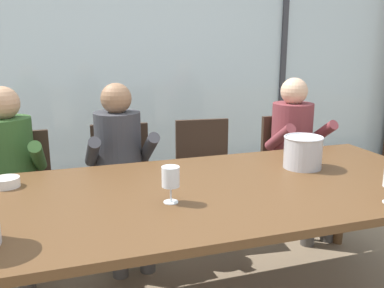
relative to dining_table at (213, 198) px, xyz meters
The scene contains 15 objects.
ground 1.21m from the dining_table, 90.00° to the left, with size 14.00×14.00×0.00m, color #847056.
window_glass_panel 2.47m from the dining_table, 90.00° to the left, with size 7.78×0.03×2.60m, color silver.
window_mullion_right 3.01m from the dining_table, 53.51° to the left, with size 0.06×0.06×2.60m, color #38383D.
hillside_vineyard 5.67m from the dining_table, 90.00° to the left, with size 13.78×2.40×1.50m, color #568942.
dining_table is the anchor object (origin of this frame).
chair_near_curtain 1.41m from the dining_table, 136.40° to the left, with size 0.44×0.44×0.88m.
chair_left_of_center 1.08m from the dining_table, 107.42° to the left, with size 0.48×0.48×0.88m.
chair_center 1.07m from the dining_table, 72.33° to the left, with size 0.48×0.48×0.88m.
chair_right_of_center 1.44m from the dining_table, 42.76° to the left, with size 0.46×0.46×0.88m.
person_olive_shirt 1.36m from the dining_table, 141.17° to the left, with size 0.47×0.62×1.20m.
person_charcoal_jacket 0.92m from the dining_table, 112.17° to the left, with size 0.47×0.62×1.20m.
person_maroon_top 1.34m from the dining_table, 39.63° to the left, with size 0.48×0.62×1.20m.
ice_bucket_primary 0.67m from the dining_table, 14.64° to the left, with size 0.23×0.23×0.19m.
tasting_bowl 1.07m from the dining_table, 161.24° to the left, with size 0.13×0.13×0.05m, color silver.
wine_glass_near_bucket 0.34m from the dining_table, 153.78° to the right, with size 0.08×0.08×0.17m.
Camera 1 is at (-0.73, -1.88, 1.46)m, focal length 38.79 mm.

